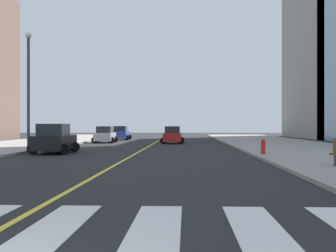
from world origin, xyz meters
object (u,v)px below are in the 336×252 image
(car_red_second, at_px, (172,135))
(street_lamp, at_px, (28,81))
(car_blue_nearest, at_px, (121,133))
(car_black_fourth, at_px, (54,140))
(fire_hydrant, at_px, (263,147))
(car_silver_third, at_px, (105,135))

(car_red_second, distance_m, street_lamp, 18.03)
(car_blue_nearest, bearing_deg, car_black_fourth, -90.42)
(street_lamp, bearing_deg, car_red_second, 56.54)
(street_lamp, bearing_deg, car_blue_nearest, 83.98)
(car_red_second, xyz_separation_m, fire_hydrant, (5.87, -19.29, -0.24))
(car_blue_nearest, distance_m, car_silver_third, 9.76)
(car_blue_nearest, xyz_separation_m, car_silver_third, (-0.26, -9.76, -0.01))
(car_red_second, relative_size, fire_hydrant, 4.41)
(car_silver_third, xyz_separation_m, car_black_fourth, (-0.04, -18.12, 0.09))
(street_lamp, bearing_deg, car_silver_third, 81.30)
(car_red_second, bearing_deg, car_blue_nearest, -58.10)
(car_black_fourth, height_order, street_lamp, street_lamp)
(fire_hydrant, xyz_separation_m, street_lamp, (-15.55, 4.65, 4.37))
(car_red_second, height_order, car_silver_third, car_red_second)
(car_blue_nearest, distance_m, car_black_fourth, 27.88)
(car_silver_third, bearing_deg, car_blue_nearest, 87.85)
(car_blue_nearest, relative_size, fire_hydrant, 4.46)
(street_lamp, bearing_deg, fire_hydrant, -16.64)
(car_silver_third, relative_size, street_lamp, 0.48)
(car_blue_nearest, height_order, car_red_second, car_blue_nearest)
(car_silver_third, distance_m, street_lamp, 16.84)
(car_silver_third, bearing_deg, street_lamp, -99.33)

